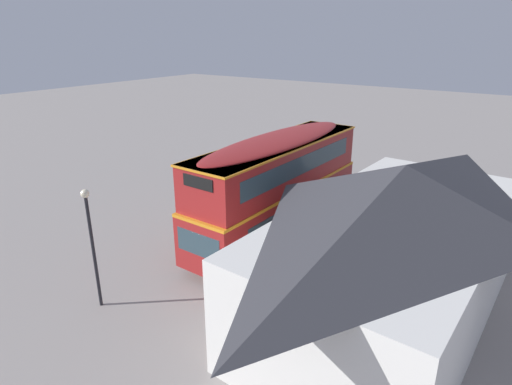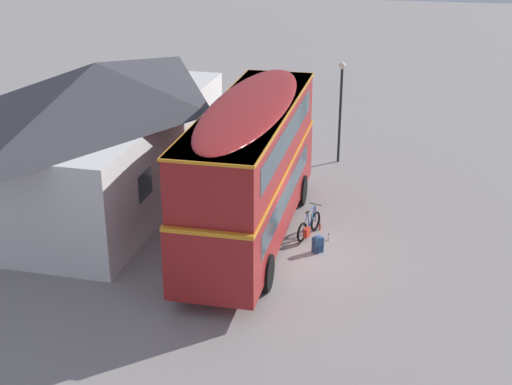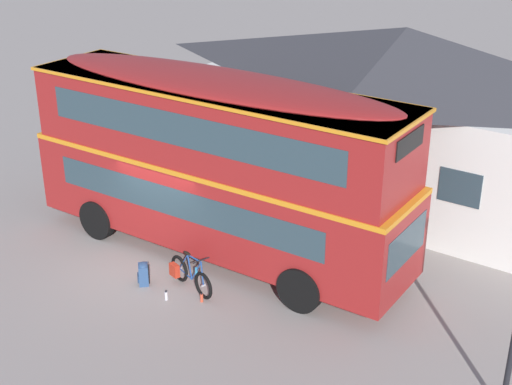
{
  "view_description": "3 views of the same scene",
  "coord_description": "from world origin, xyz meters",
  "px_view_note": "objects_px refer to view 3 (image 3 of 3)",
  "views": [
    {
      "loc": [
        16.37,
        10.97,
        8.96
      ],
      "look_at": [
        1.45,
        0.57,
        2.19
      ],
      "focal_mm": 30.18,
      "sensor_mm": 36.0,
      "label": 1
    },
    {
      "loc": [
        -20.41,
        -2.94,
        10.75
      ],
      "look_at": [
        0.38,
        1.13,
        1.92
      ],
      "focal_mm": 50.78,
      "sensor_mm": 36.0,
      "label": 2
    },
    {
      "loc": [
        10.8,
        -12.09,
        9.18
      ],
      "look_at": [
        2.61,
        0.74,
        2.37
      ],
      "focal_mm": 50.19,
      "sensor_mm": 36.0,
      "label": 3
    }
  ],
  "objects_px": {
    "double_decker_bus": "(216,159)",
    "touring_bicycle": "(189,275)",
    "backpack_on_ground": "(143,273)",
    "water_bottle_red_squeeze": "(202,298)",
    "water_bottle_clear_plastic": "(166,296)"
  },
  "relations": [
    {
      "from": "backpack_on_ground",
      "to": "water_bottle_clear_plastic",
      "type": "xyz_separation_m",
      "value": [
        0.92,
        -0.27,
        -0.18
      ]
    },
    {
      "from": "water_bottle_clear_plastic",
      "to": "water_bottle_red_squeeze",
      "type": "height_order",
      "value": "water_bottle_clear_plastic"
    },
    {
      "from": "double_decker_bus",
      "to": "water_bottle_clear_plastic",
      "type": "relative_size",
      "value": 43.42
    },
    {
      "from": "water_bottle_red_squeeze",
      "to": "touring_bicycle",
      "type": "bearing_deg",
      "value": 152.1
    },
    {
      "from": "touring_bicycle",
      "to": "water_bottle_red_squeeze",
      "type": "height_order",
      "value": "touring_bicycle"
    },
    {
      "from": "backpack_on_ground",
      "to": "double_decker_bus",
      "type": "bearing_deg",
      "value": 75.7
    },
    {
      "from": "double_decker_bus",
      "to": "backpack_on_ground",
      "type": "height_order",
      "value": "double_decker_bus"
    },
    {
      "from": "double_decker_bus",
      "to": "backpack_on_ground",
      "type": "bearing_deg",
      "value": -104.3
    },
    {
      "from": "double_decker_bus",
      "to": "water_bottle_red_squeeze",
      "type": "bearing_deg",
      "value": -63.89
    },
    {
      "from": "backpack_on_ground",
      "to": "water_bottle_red_squeeze",
      "type": "xyz_separation_m",
      "value": [
        1.67,
        0.12,
        -0.19
      ]
    },
    {
      "from": "double_decker_bus",
      "to": "touring_bicycle",
      "type": "height_order",
      "value": "double_decker_bus"
    },
    {
      "from": "double_decker_bus",
      "to": "touring_bicycle",
      "type": "distance_m",
      "value": 2.99
    },
    {
      "from": "double_decker_bus",
      "to": "water_bottle_red_squeeze",
      "type": "xyz_separation_m",
      "value": [
        1.08,
        -2.2,
        -2.54
      ]
    },
    {
      "from": "water_bottle_clear_plastic",
      "to": "water_bottle_red_squeeze",
      "type": "xyz_separation_m",
      "value": [
        0.75,
        0.39,
        -0.0
      ]
    },
    {
      "from": "touring_bicycle",
      "to": "backpack_on_ground",
      "type": "xyz_separation_m",
      "value": [
        -1.07,
        -0.44,
        -0.08
      ]
    }
  ]
}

